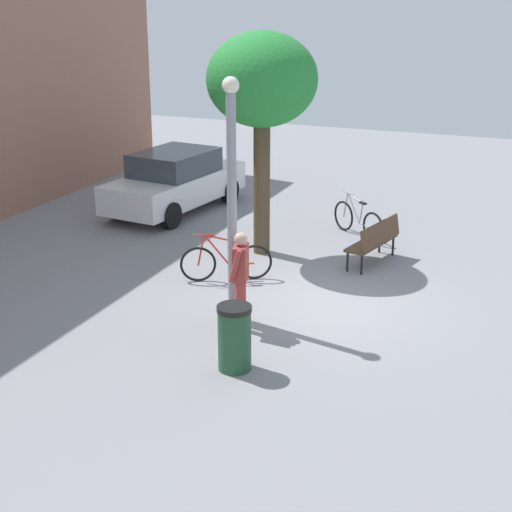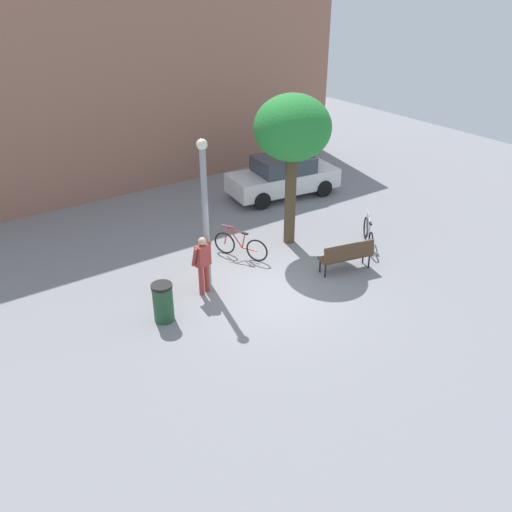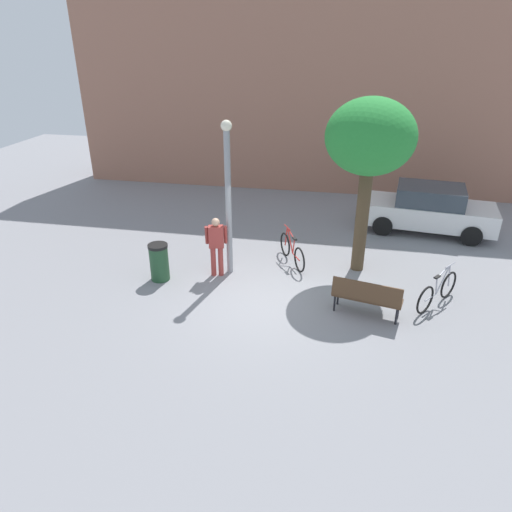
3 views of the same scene
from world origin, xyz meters
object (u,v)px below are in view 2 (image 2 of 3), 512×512
at_px(person_by_lamppost, 203,262).
at_px(trash_bin, 163,302).
at_px(lamppost, 205,209).
at_px(park_bench, 347,255).
at_px(parked_car_white, 283,176).
at_px(bicycle_silver, 368,234).
at_px(plaza_tree, 293,130).
at_px(bicycle_red, 240,246).

xyz_separation_m(person_by_lamppost, trash_bin, (-1.45, -0.52, -0.45)).
distance_m(lamppost, park_bench, 4.36).
bearing_deg(parked_car_white, person_by_lamppost, -143.82).
bearing_deg(person_by_lamppost, bicycle_silver, -5.09).
distance_m(park_bench, plaza_tree, 3.94).
height_order(bicycle_silver, bicycle_red, same).
xyz_separation_m(parked_car_white, trash_bin, (-7.47, -4.93, -0.26)).
bearing_deg(bicycle_red, parked_car_white, 38.48).
xyz_separation_m(person_by_lamppost, bicycle_red, (1.91, 1.14, -0.58)).
height_order(person_by_lamppost, parked_car_white, person_by_lamppost).
bearing_deg(trash_bin, person_by_lamppost, 19.80).
bearing_deg(lamppost, park_bench, -23.65).
bearing_deg(trash_bin, park_bench, -8.49).
distance_m(person_by_lamppost, trash_bin, 1.61).
distance_m(lamppost, bicycle_silver, 5.75).
distance_m(lamppost, person_by_lamppost, 1.40).
bearing_deg(lamppost, parked_car_white, 35.79).
xyz_separation_m(lamppost, bicycle_red, (1.62, 0.86, -1.92)).
height_order(person_by_lamppost, plaza_tree, plaza_tree).
bearing_deg(bicycle_silver, parked_car_white, 85.71).
height_order(person_by_lamppost, bicycle_silver, person_by_lamppost).
relative_size(person_by_lamppost, plaza_tree, 0.36).
relative_size(parked_car_white, trash_bin, 4.28).
relative_size(lamppost, bicycle_red, 2.56).
distance_m(lamppost, bicycle_red, 2.66).
xyz_separation_m(park_bench, trash_bin, (-5.40, 0.81, -0.03)).
bearing_deg(bicycle_red, bicycle_silver, -23.67).
bearing_deg(person_by_lamppost, trash_bin, -160.20).
relative_size(plaza_tree, bicycle_red, 2.89).
bearing_deg(bicycle_red, lamppost, -151.93).
bearing_deg(bicycle_red, person_by_lamppost, -149.25).
height_order(lamppost, plaza_tree, plaza_tree).
height_order(lamppost, person_by_lamppost, lamppost).
bearing_deg(plaza_tree, park_bench, -85.90).
distance_m(plaza_tree, trash_bin, 6.29).
relative_size(person_by_lamppost, parked_car_white, 0.38).
distance_m(person_by_lamppost, park_bench, 4.18).
relative_size(plaza_tree, bicycle_silver, 3.17).
distance_m(plaza_tree, bicycle_red, 3.73).
relative_size(park_bench, plaza_tree, 0.36).
bearing_deg(park_bench, trash_bin, 171.51).
bearing_deg(bicycle_red, trash_bin, -153.73).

